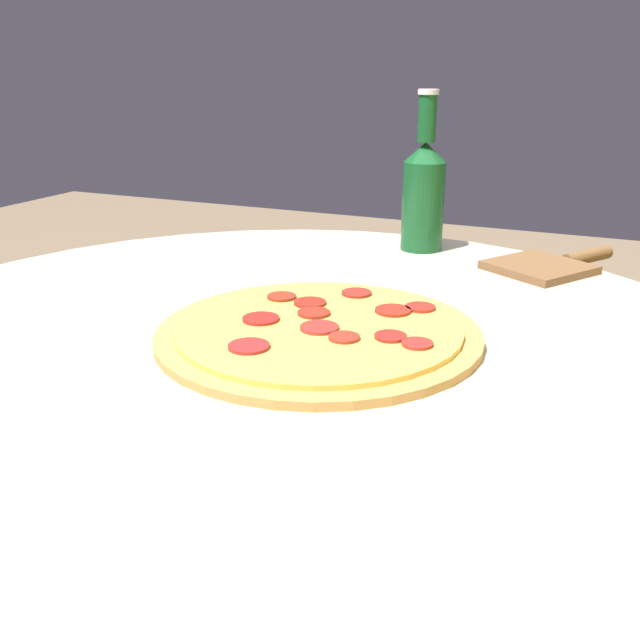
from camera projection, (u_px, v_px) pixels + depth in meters
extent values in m
cylinder|color=#B2A893|center=(287.00, 590.00, 0.95)|extent=(0.08, 0.08, 0.69)
cylinder|color=#B2A893|center=(282.00, 342.00, 0.83)|extent=(1.07, 1.07, 0.02)
cylinder|color=#C68E47|center=(320.00, 332.00, 0.81)|extent=(0.37, 0.37, 0.01)
cylinder|color=#E0BC4C|center=(320.00, 326.00, 0.81)|extent=(0.32, 0.32, 0.01)
cylinder|color=maroon|center=(357.00, 293.00, 0.91)|extent=(0.04, 0.04, 0.00)
cylinder|color=maroon|center=(261.00, 319.00, 0.81)|extent=(0.04, 0.04, 0.00)
cylinder|color=maroon|center=(249.00, 346.00, 0.74)|extent=(0.04, 0.04, 0.00)
cylinder|color=maroon|center=(393.00, 310.00, 0.84)|extent=(0.04, 0.04, 0.00)
cylinder|color=maroon|center=(344.00, 337.00, 0.76)|extent=(0.03, 0.03, 0.00)
cylinder|color=maroon|center=(282.00, 297.00, 0.89)|extent=(0.04, 0.04, 0.00)
cylinder|color=maroon|center=(417.00, 344.00, 0.74)|extent=(0.03, 0.03, 0.00)
cylinder|color=maroon|center=(310.00, 303.00, 0.87)|extent=(0.04, 0.04, 0.00)
cylinder|color=maroon|center=(314.00, 313.00, 0.83)|extent=(0.04, 0.04, 0.00)
cylinder|color=maroon|center=(391.00, 336.00, 0.76)|extent=(0.04, 0.04, 0.00)
cylinder|color=maroon|center=(420.00, 307.00, 0.85)|extent=(0.04, 0.04, 0.00)
cylinder|color=maroon|center=(319.00, 328.00, 0.79)|extent=(0.04, 0.04, 0.00)
cylinder|color=#144C23|center=(423.00, 206.00, 1.17)|extent=(0.07, 0.07, 0.14)
cone|color=#144C23|center=(426.00, 152.00, 1.14)|extent=(0.07, 0.07, 0.03)
cylinder|color=#144C23|center=(427.00, 119.00, 1.12)|extent=(0.03, 0.03, 0.07)
cylinder|color=silver|center=(428.00, 92.00, 1.10)|extent=(0.03, 0.03, 0.01)
cube|color=brown|center=(539.00, 267.00, 1.06)|extent=(0.17, 0.17, 0.01)
cylinder|color=brown|center=(587.00, 256.00, 1.12)|extent=(0.10, 0.07, 0.02)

